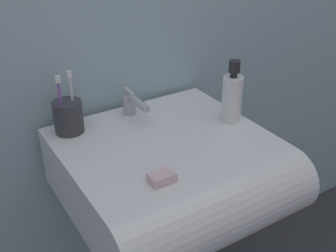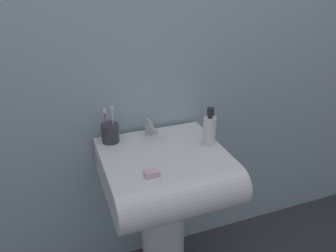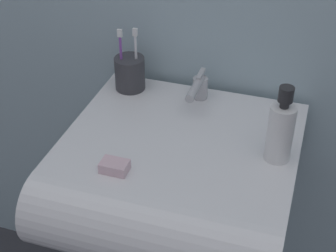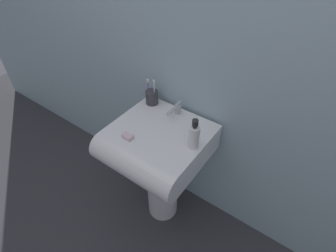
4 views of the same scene
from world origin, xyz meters
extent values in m
cube|color=white|center=(0.00, 0.00, 0.74)|extent=(0.55, 0.46, 0.17)
cylinder|color=white|center=(0.00, -0.23, 0.74)|extent=(0.55, 0.17, 0.17)
cylinder|color=#B7B7BC|center=(-0.01, 0.18, 0.85)|extent=(0.04, 0.04, 0.06)
cylinder|color=#B7B7BC|center=(-0.01, 0.13, 0.88)|extent=(0.02, 0.11, 0.02)
cube|color=#B7B7BC|center=(-0.01, 0.18, 0.89)|extent=(0.01, 0.06, 0.01)
cylinder|color=#38383D|center=(-0.20, 0.17, 0.87)|extent=(0.08, 0.08, 0.09)
cylinder|color=purple|center=(-0.22, 0.16, 0.91)|extent=(0.01, 0.01, 0.14)
cube|color=white|center=(-0.22, 0.16, 0.99)|extent=(0.01, 0.01, 0.02)
cylinder|color=white|center=(-0.18, 0.17, 0.91)|extent=(0.01, 0.01, 0.14)
cube|color=white|center=(-0.18, 0.17, 0.99)|extent=(0.01, 0.01, 0.02)
cylinder|color=white|center=(0.22, -0.01, 0.89)|extent=(0.06, 0.06, 0.14)
cylinder|color=#262628|center=(0.22, -0.01, 0.97)|extent=(0.02, 0.02, 0.01)
cylinder|color=#262628|center=(0.22, -0.01, 0.99)|extent=(0.03, 0.03, 0.03)
cube|color=silver|center=(-0.10, -0.17, 0.84)|extent=(0.06, 0.04, 0.02)
camera|label=1|loc=(-0.51, -0.84, 1.40)|focal=45.00mm
camera|label=2|loc=(-0.42, -1.20, 1.57)|focal=35.00mm
camera|label=3|loc=(0.27, -0.95, 1.55)|focal=55.00mm
camera|label=4|loc=(0.69, -0.89, 1.82)|focal=28.00mm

